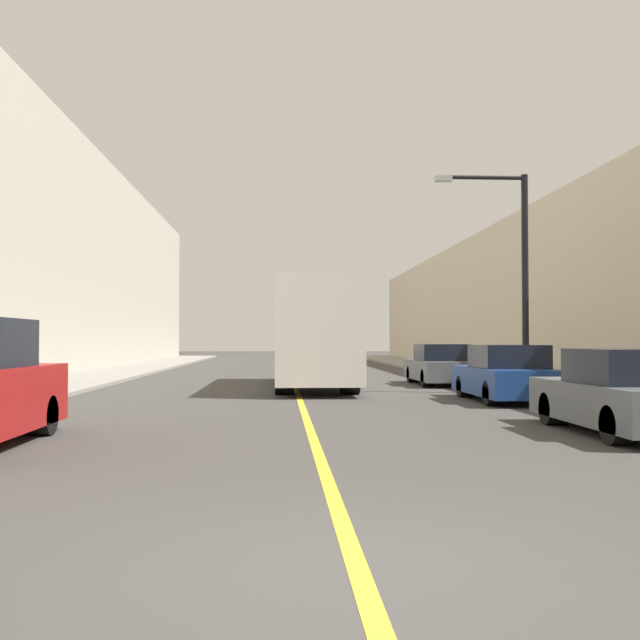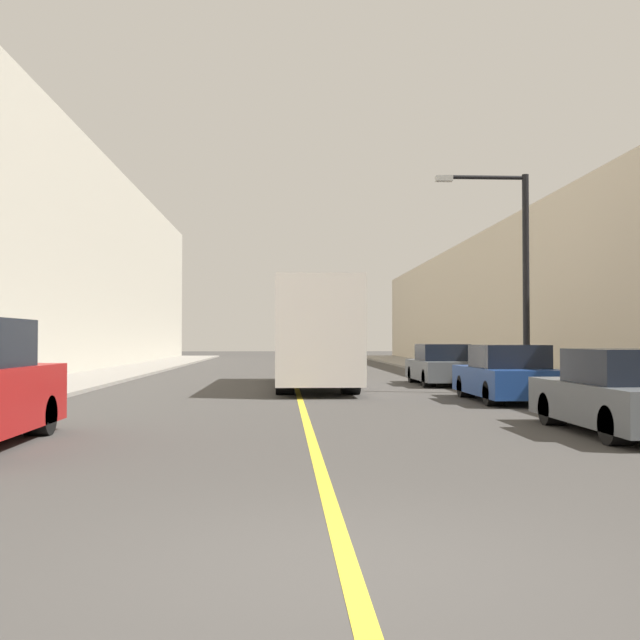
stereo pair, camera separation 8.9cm
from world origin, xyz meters
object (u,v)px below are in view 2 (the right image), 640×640
Objects in this scene: car_right_near at (623,396)px; street_lamp_right at (516,264)px; bus at (313,333)px; car_right_mid at (507,376)px; car_right_far at (441,366)px.

street_lamp_right reaches higher than car_right_near.
bus reaches higher than car_right_mid.
car_right_mid is at bearing -88.37° from car_right_far.
car_right_mid is at bearing -50.73° from bus.
car_right_mid reaches higher than car_right_near.
car_right_mid is 0.97× the size of car_right_far.
bus is at bearing 110.57° from car_right_near.
bus reaches higher than car_right_near.
car_right_far is (4.64, 1.30, -1.18)m from bus.
car_right_mid is (0.06, 6.84, 0.01)m from car_right_near.
street_lamp_right is (1.08, 2.53, 3.22)m from car_right_mid.
bus is at bearing 150.18° from street_lamp_right.
bus is 2.31× the size of car_right_mid.
car_right_near is 0.68× the size of street_lamp_right.
car_right_near is 6.84m from car_right_mid.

